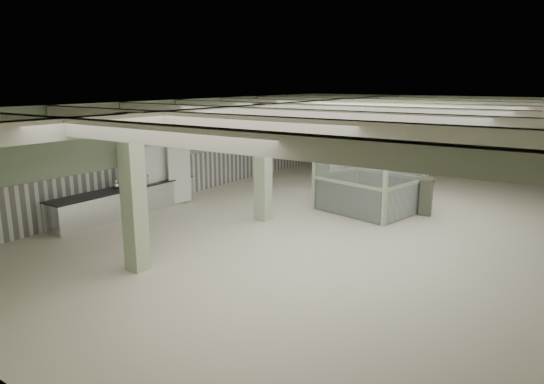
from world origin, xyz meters
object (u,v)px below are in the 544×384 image
Objects in this scene: walkin_cooler at (153,175)px; guard_booth at (370,161)px; prep_counter at (126,201)px; filing_cabinet at (426,196)px.

guard_booth reaches higher than walkin_cooler.
walkin_cooler is at bearing -137.83° from guard_booth.
walkin_cooler reaches higher than prep_counter.
filing_cabinet reaches higher than prep_counter.
walkin_cooler is at bearing -164.68° from filing_cabinet.
prep_counter is 4.47× the size of filing_cabinet.
guard_booth reaches higher than prep_counter.
prep_counter is 8.10m from guard_booth.
filing_cabinet is at bearing 31.44° from guard_booth.
guard_booth reaches higher than filing_cabinet.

